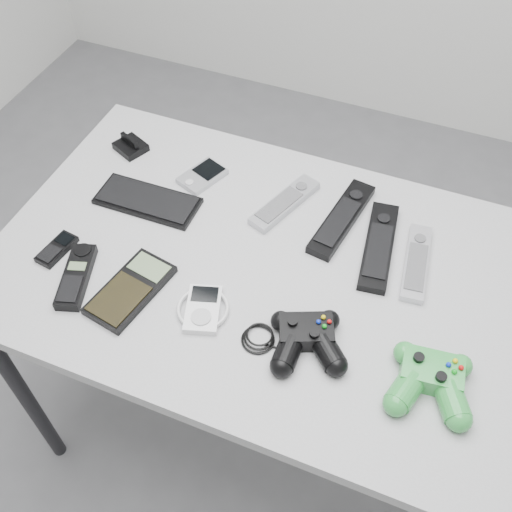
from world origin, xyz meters
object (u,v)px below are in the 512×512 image
at_px(pda_keyboard, 148,200).
at_px(remote_black_b, 379,246).
at_px(calculator, 130,289).
at_px(pda, 202,176).
at_px(remote_silver_b, 416,262).
at_px(mobile_phone, 57,249).
at_px(controller_green, 431,379).
at_px(mp3_player, 203,309).
at_px(remote_black_a, 342,218).
at_px(cordless_handset, 76,276).
at_px(controller_black, 307,338).
at_px(desk, 263,283).
at_px(remote_silver_a, 285,202).

height_order(pda_keyboard, remote_black_b, remote_black_b).
bearing_deg(calculator, pda, 101.91).
relative_size(remote_silver_b, mobile_phone, 2.16).
bearing_deg(controller_green, mp3_player, 174.18).
bearing_deg(remote_black_a, pda_keyboard, -157.10).
bearing_deg(mobile_phone, remote_black_b, 30.63).
xyz_separation_m(remote_black_b, controller_green, (0.17, -0.29, 0.01)).
relative_size(cordless_handset, controller_black, 0.66).
bearing_deg(desk, cordless_handset, -151.90).
height_order(calculator, controller_black, controller_black).
xyz_separation_m(desk, remote_silver_a, (-0.02, 0.18, 0.08)).
relative_size(remote_black_a, remote_black_b, 1.00).
bearing_deg(mp3_player, remote_black_a, 43.61).
relative_size(remote_silver_b, mp3_player, 1.85).
height_order(pda_keyboard, cordless_handset, cordless_handset).
height_order(remote_silver_a, mp3_player, remote_silver_a).
bearing_deg(cordless_handset, mp3_player, -12.71).
height_order(mobile_phone, controller_green, controller_green).
bearing_deg(desk, remote_black_a, 56.77).
bearing_deg(cordless_handset, remote_silver_a, 29.98).
relative_size(pda, remote_silver_b, 0.53).
bearing_deg(pda, pda_keyboard, -102.72).
bearing_deg(remote_black_b, pda_keyboard, 179.61).
bearing_deg(controller_green, remote_silver_b, 100.33).
relative_size(remote_black_b, mobile_phone, 2.58).
xyz_separation_m(desk, pda_keyboard, (-0.32, 0.07, 0.08)).
xyz_separation_m(remote_black_b, remote_silver_b, (0.09, -0.01, -0.00)).
bearing_deg(remote_black_a, desk, -114.61).
bearing_deg(cordless_handset, mobile_phone, 130.50).
xyz_separation_m(desk, remote_black_a, (0.12, 0.18, 0.08)).
height_order(pda, remote_black_b, remote_black_b).
xyz_separation_m(remote_silver_a, cordless_handset, (-0.33, -0.37, 0.00)).
distance_m(pda_keyboard, remote_black_a, 0.46).
height_order(remote_black_b, remote_silver_b, remote_black_b).
xyz_separation_m(remote_black_a, controller_green, (0.27, -0.34, 0.01)).
distance_m(pda, remote_black_b, 0.46).
height_order(remote_black_a, remote_silver_b, remote_black_a).
bearing_deg(controller_green, calculator, 175.14).
relative_size(remote_black_a, controller_black, 1.00).
distance_m(remote_black_a, mp3_player, 0.39).
relative_size(pda_keyboard, pda, 2.18).
relative_size(pda_keyboard, mp3_player, 2.16).
xyz_separation_m(remote_silver_b, mp3_player, (-0.37, -0.28, -0.00)).
relative_size(pda_keyboard, remote_black_b, 0.97).
bearing_deg(remote_silver_a, mobile_phone, -122.41).
height_order(pda_keyboard, controller_green, controller_green).
xyz_separation_m(remote_silver_a, mobile_phone, (-0.42, -0.32, -0.00)).
relative_size(remote_black_a, mp3_player, 2.21).
relative_size(pda_keyboard, remote_black_a, 0.97).
bearing_deg(desk, controller_green, -21.51).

